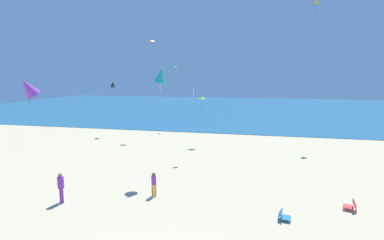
{
  "coord_description": "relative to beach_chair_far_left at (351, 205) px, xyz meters",
  "views": [
    {
      "loc": [
        3.37,
        -7.88,
        7.14
      ],
      "look_at": [
        0.0,
        7.64,
        4.71
      ],
      "focal_mm": 27.16,
      "sensor_mm": 36.0,
      "label": 1
    }
  ],
  "objects": [
    {
      "name": "kite_blue",
      "position": [
        -10.44,
        8.5,
        6.19
      ],
      "size": [
        0.46,
        0.42,
        1.21
      ],
      "rotation": [
        0.0,
        0.0,
        3.66
      ],
      "color": "blue"
    },
    {
      "name": "kite_purple",
      "position": [
        -17.7,
        -2.07,
        6.2
      ],
      "size": [
        1.16,
        1.4,
        1.51
      ],
      "rotation": [
        0.0,
        0.0,
        2.8
      ],
      "color": "purple"
    },
    {
      "name": "kite_lime",
      "position": [
        -10.58,
        13.31,
        4.59
      ],
      "size": [
        0.79,
        0.65,
        1.64
      ],
      "rotation": [
        0.0,
        0.0,
        3.4
      ],
      "color": "#99DB33"
    },
    {
      "name": "kite_green",
      "position": [
        -15.76,
        21.9,
        8.03
      ],
      "size": [
        0.57,
        0.5,
        0.84
      ],
      "rotation": [
        0.0,
        0.0,
        5.9
      ],
      "color": "green"
    },
    {
      "name": "beach_chair_far_left",
      "position": [
        0.0,
        0.0,
        0.0
      ],
      "size": [
        0.78,
        0.72,
        0.62
      ],
      "rotation": [
        0.0,
        0.0,
        2.83
      ],
      "color": "#D13D3D",
      "rests_on": "ground_plane"
    },
    {
      "name": "beach_chair_near_camera",
      "position": [
        -3.66,
        -1.87,
        -0.05
      ],
      "size": [
        0.68,
        0.64,
        0.54
      ],
      "rotation": [
        0.0,
        0.0,
        6.17
      ],
      "color": "#2370B2",
      "rests_on": "ground_plane"
    },
    {
      "name": "kite_yellow",
      "position": [
        0.74,
        17.9,
        14.62
      ],
      "size": [
        0.79,
        0.86,
        1.83
      ],
      "rotation": [
        0.0,
        0.0,
        2.68
      ],
      "color": "yellow"
    },
    {
      "name": "kite_black",
      "position": [
        -22.16,
        16.5,
        5.82
      ],
      "size": [
        0.82,
        0.89,
        1.4
      ],
      "rotation": [
        0.0,
        0.0,
        0.41
      ],
      "color": "black"
    },
    {
      "name": "person_1",
      "position": [
        -10.96,
        -0.45,
        0.55
      ],
      "size": [
        0.33,
        0.33,
        1.45
      ],
      "rotation": [
        0.0,
        0.0,
        1.75
      ],
      "color": "orange",
      "rests_on": "ground_plane"
    },
    {
      "name": "ocean_water",
      "position": [
        -8.59,
        49.16,
        -0.26
      ],
      "size": [
        120.0,
        60.0,
        0.05
      ],
      "primitive_type": "cube",
      "color": "#236084",
      "rests_on": "ground_plane"
    },
    {
      "name": "kite_orange",
      "position": [
        -17.25,
        17.09,
        10.9
      ],
      "size": [
        0.63,
        0.46,
        1.36
      ],
      "rotation": [
        0.0,
        0.0,
        3.19
      ],
      "color": "orange"
    },
    {
      "name": "kite_teal",
      "position": [
        -11.6,
        3.13,
        6.88
      ],
      "size": [
        1.19,
        1.1,
        1.59
      ],
      "rotation": [
        0.0,
        0.0,
        4.29
      ],
      "color": "#1EADAD"
    },
    {
      "name": "person_3",
      "position": [
        -15.76,
        -2.44,
        0.72
      ],
      "size": [
        0.48,
        0.48,
        1.74
      ],
      "rotation": [
        0.0,
        0.0,
        4.14
      ],
      "color": "purple",
      "rests_on": "ground_plane"
    },
    {
      "name": "ground_plane",
      "position": [
        -8.59,
        1.76,
        -0.28
      ],
      "size": [
        120.0,
        120.0,
        0.0
      ],
      "primitive_type": "plane",
      "color": "#C6B58C"
    }
  ]
}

